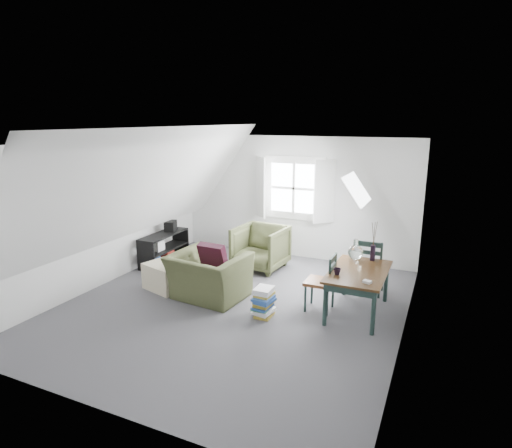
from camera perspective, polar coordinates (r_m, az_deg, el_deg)
The scene contains 24 objects.
floor at distance 6.81m, azimuth -2.95°, elevation -10.76°, with size 5.50×5.50×0.00m, color #49484D.
ceiling at distance 6.20m, azimuth -3.24°, elevation 10.76°, with size 5.50×5.50×0.00m, color white.
wall_back at distance 8.86m, azimuth 5.13°, elevation 3.52°, with size 5.00×5.00×0.00m, color silver.
wall_front at distance 4.27m, azimuth -20.55°, elevation -8.88°, with size 5.00×5.00×0.00m, color silver.
wall_left at distance 7.83m, azimuth -19.55°, elevation 1.40°, with size 5.50×5.50×0.00m, color silver.
wall_right at distance 5.72m, azimuth 19.77°, elevation -3.05°, with size 5.50×5.50×0.00m, color silver.
slope_left at distance 7.12m, azimuth -14.33°, elevation 4.89°, with size 5.50×5.50×0.00m, color white.
slope_right at distance 5.74m, azimuth 10.73°, elevation 2.99°, with size 5.50×5.50×0.00m, color white.
dormer_window at distance 8.76m, azimuth 5.00°, elevation 4.73°, with size 1.71×0.35×1.30m.
skylight at distance 7.00m, azimuth 13.30°, elevation 4.54°, with size 0.55×0.75×0.04m, color white.
armchair_near at distance 7.10m, azimuth -6.23°, elevation -9.74°, with size 1.14×1.00×0.74m, color #3F4525.
armchair_far at distance 8.38m, azimuth 0.59°, elevation -5.89°, with size 0.90×0.93×0.84m, color #3F4525.
throw_pillow at distance 6.99m, azimuth -5.75°, elevation -4.38°, with size 0.46×0.13×0.46m, color #370F1F.
ottoman at distance 7.54m, azimuth -11.47°, elevation -6.69°, with size 0.67×0.67×0.45m, color beige.
dining_table at distance 6.52m, azimuth 13.50°, elevation -6.78°, with size 0.80×1.34×0.67m.
demijohn at distance 6.89m, azimuth 13.12°, elevation -3.64°, with size 0.24×0.24×0.33m.
vase_twigs at distance 6.94m, azimuth 15.31°, elevation -3.62°, with size 0.08×0.09×0.62m.
cup at distance 6.26m, azimuth 10.75°, elevation -6.65°, with size 0.10×0.10×0.10m, color black.
paper_box at distance 6.03m, azimuth 14.60°, elevation -7.46°, with size 0.11×0.07×0.04m, color white.
dining_chair_far at distance 7.30m, azimuth 15.03°, elevation -5.35°, with size 0.44×0.44×0.94m.
dining_chair_near at distance 6.55m, azimuth 8.80°, elevation -7.57°, with size 0.41×0.41×0.88m.
media_shelf at distance 8.77m, azimuth -12.29°, elevation -3.43°, with size 0.40×1.19×0.61m.
electronics_box at distance 8.88m, azimuth -11.32°, elevation -0.30°, with size 0.20×0.28×0.22m, color black.
magazine_stack at distance 6.38m, azimuth 1.04°, elevation -10.38°, with size 0.32×0.38×0.43m.
Camera 1 is at (2.86, -5.49, 2.84)m, focal length 30.00 mm.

